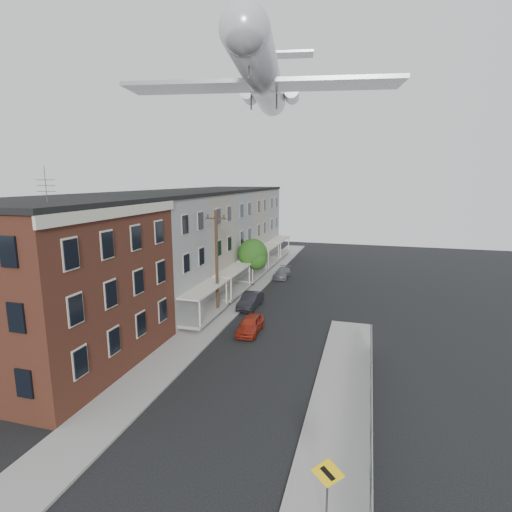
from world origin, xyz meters
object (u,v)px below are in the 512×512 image
Objects in this scene: street_tree at (254,255)px; car_near at (250,324)px; car_mid at (250,300)px; car_far at (282,273)px; warning_sign at (327,483)px; airplane at (264,79)px; utility_pole at (217,262)px.

street_tree reaches higher than car_near.
car_far is at bearing 89.55° from car_mid.
warning_sign is at bearing -69.42° from street_tree.
car_mid is 20.90m from airplane.
car_far is at bearing 64.21° from street_tree.
airplane is at bearing -95.80° from car_far.
warning_sign is 30.96m from street_tree.
airplane is (-0.75, -6.09, 20.24)m from car_far.
car_near is at bearing -74.93° from street_tree.
street_tree is 1.27× the size of car_mid.
utility_pole is (-11.20, 19.03, 2.79)m from warning_sign.
car_mid is 11.70m from car_far.
street_tree is at bearing 110.58° from warning_sign.
street_tree is 0.18× the size of airplane.
car_far is at bearing 92.66° from car_near.
car_near is (3.47, -12.90, -2.80)m from street_tree.
airplane is (1.77, 8.38, 16.13)m from utility_pole.
warning_sign is 0.10× the size of airplane.
street_tree is at bearing 103.55° from car_near.
warning_sign is at bearing -59.52° from utility_pole.
airplane is at bearing 78.06° from utility_pole.
warning_sign reaches higher than car_near.
street_tree is (-10.87, 28.95, 1.57)m from warning_sign.
utility_pole is at bearing -125.40° from car_mid.
street_tree is at bearing 88.11° from utility_pole.
car_mid is at bearing 52.95° from utility_pole.
car_near is (-7.40, 16.05, -1.23)m from warning_sign.
utility_pole is 0.32× the size of airplane.
warning_sign is 34.63m from car_far.
airplane reaches higher than car_mid.
street_tree is 7.87m from car_mid.
utility_pole is at bearing -101.94° from airplane.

